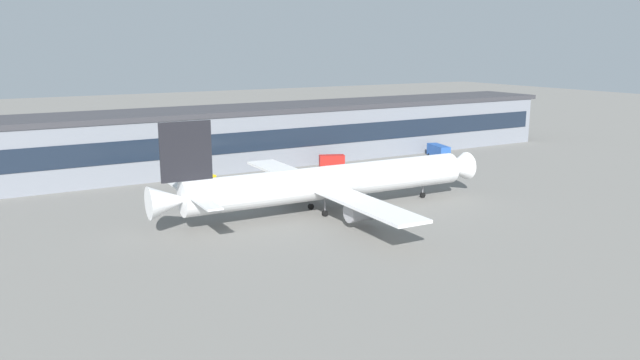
{
  "coord_description": "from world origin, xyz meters",
  "views": [
    {
      "loc": [
        -64.49,
        -90.95,
        29.44
      ],
      "look_at": [
        -7.92,
        6.46,
        5.0
      ],
      "focal_mm": 34.97,
      "sensor_mm": 36.0,
      "label": 1
    }
  ],
  "objects": [
    {
      "name": "follow_me_car",
      "position": [
        -19.99,
        35.05,
        1.09
      ],
      "size": [
        4.76,
        3.1,
        1.85
      ],
      "color": "yellow",
      "rests_on": "ground_plane"
    },
    {
      "name": "ground_plane",
      "position": [
        0.0,
        0.0,
        0.0
      ],
      "size": [
        600.0,
        600.0,
        0.0
      ],
      "primitive_type": "plane",
      "color": "slate"
    },
    {
      "name": "airliner",
      "position": [
        -8.83,
        2.48,
        5.39
      ],
      "size": [
        64.54,
        55.24,
        17.83
      ],
      "color": "white",
      "rests_on": "ground_plane"
    },
    {
      "name": "fuel_truck",
      "position": [
        45.46,
        35.34,
        1.88
      ],
      "size": [
        4.7,
        8.82,
        3.35
      ],
      "color": "#2651A5",
      "rests_on": "ground_plane"
    },
    {
      "name": "terminal_building",
      "position": [
        0.0,
        52.25,
        7.24
      ],
      "size": [
        179.41,
        20.03,
        14.43
      ],
      "color": "gray",
      "rests_on": "ground_plane"
    },
    {
      "name": "stair_truck",
      "position": [
        12.01,
        35.35,
        1.98
      ],
      "size": [
        6.46,
        4.43,
        3.55
      ],
      "color": "red",
      "rests_on": "ground_plane"
    }
  ]
}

